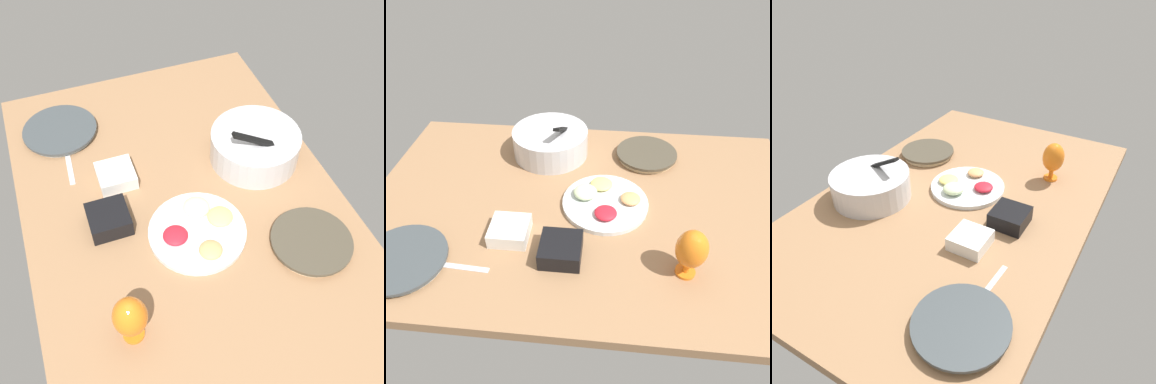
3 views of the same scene
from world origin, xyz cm
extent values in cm
cube|color=#99704C|center=(0.00, 0.00, -2.00)|extent=(160.00, 104.00, 4.00)
cylinder|color=silver|center=(-53.46, -32.40, 0.83)|extent=(25.32, 25.32, 1.66)
cylinder|color=#3E4549|center=(-53.46, -32.40, 2.16)|extent=(27.52, 27.52, 1.00)
cylinder|color=beige|center=(23.54, 31.40, 0.94)|extent=(23.16, 23.16, 1.87)
cylinder|color=#494233|center=(23.54, 31.40, 2.44)|extent=(25.18, 25.18, 1.12)
cylinder|color=silver|center=(-17.14, 30.79, 5.58)|extent=(31.39, 31.39, 11.17)
cylinder|color=white|center=(-17.14, 30.79, 8.94)|extent=(28.25, 28.25, 2.01)
cube|color=black|center=(-11.64, 30.79, 12.49)|extent=(4.71, 22.86, 12.85)
cylinder|color=silver|center=(7.45, 0.04, 0.90)|extent=(30.99, 30.99, 1.80)
ellipsoid|color=#F2A566|center=(16.44, 0.97, 3.02)|extent=(7.23, 7.23, 2.45)
ellipsoid|color=#F9E072|center=(5.66, 8.38, 2.95)|extent=(8.29, 8.29, 2.29)
ellipsoid|color=beige|center=(-0.45, 2.43, 3.51)|extent=(8.67, 8.67, 3.42)
ellipsoid|color=red|center=(7.81, -7.33, 3.01)|extent=(7.85, 7.85, 2.41)
cylinder|color=orange|center=(32.69, -27.78, 0.50)|extent=(6.04, 6.04, 1.00)
cylinder|color=orange|center=(32.69, -27.78, 2.66)|extent=(2.00, 2.00, 3.33)
ellipsoid|color=orange|center=(32.69, -27.78, 10.72)|extent=(9.22, 9.22, 12.78)
cube|color=white|center=(-23.15, -18.31, 2.55)|extent=(12.47, 12.47, 5.11)
cube|color=#F9E072|center=(-23.15, -18.31, 4.19)|extent=(10.23, 10.23, 1.63)
cube|color=black|center=(-5.34, -25.08, 3.07)|extent=(12.88, 12.88, 6.13)
cube|color=tan|center=(-5.34, -25.08, 5.03)|extent=(10.56, 10.56, 1.96)
cube|color=silver|center=(-35.38, -32.54, 0.30)|extent=(18.07, 2.78, 0.60)
camera|label=1|loc=(88.14, -31.29, 123.07)|focal=44.37mm
camera|label=2|loc=(7.26, -98.62, 90.42)|focal=34.28mm
camera|label=3|loc=(-107.51, -64.35, 87.12)|focal=34.81mm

